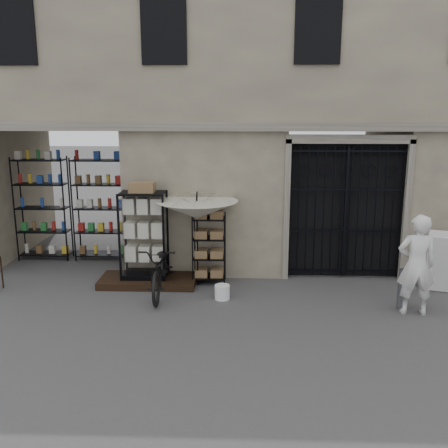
{
  "coord_description": "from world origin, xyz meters",
  "views": [
    {
      "loc": [
        -0.45,
        -8.32,
        3.62
      ],
      "look_at": [
        -0.8,
        1.4,
        1.35
      ],
      "focal_mm": 40.0,
      "sensor_mm": 36.0,
      "label": 1
    }
  ],
  "objects_px": {
    "wire_rack": "(209,250)",
    "market_umbrella": "(197,205)",
    "steel_bollard": "(402,289)",
    "bicycle": "(162,294)",
    "shopkeeper": "(412,313)",
    "white_bucket": "(222,292)",
    "display_cabinet": "(144,240)",
    "easel_sign": "(442,262)"
  },
  "relations": [
    {
      "from": "bicycle",
      "to": "steel_bollard",
      "type": "height_order",
      "value": "bicycle"
    },
    {
      "from": "market_umbrella",
      "to": "bicycle",
      "type": "relative_size",
      "value": 1.2
    },
    {
      "from": "wire_rack",
      "to": "market_umbrella",
      "type": "bearing_deg",
      "value": -165.27
    },
    {
      "from": "wire_rack",
      "to": "shopkeeper",
      "type": "xyz_separation_m",
      "value": [
        3.77,
        -1.48,
        -0.73
      ]
    },
    {
      "from": "white_bucket",
      "to": "easel_sign",
      "type": "xyz_separation_m",
      "value": [
        4.37,
        0.58,
        0.47
      ]
    },
    {
      "from": "wire_rack",
      "to": "easel_sign",
      "type": "xyz_separation_m",
      "value": [
        4.68,
        -0.33,
        -0.12
      ]
    },
    {
      "from": "display_cabinet",
      "to": "easel_sign",
      "type": "bearing_deg",
      "value": 16.41
    },
    {
      "from": "wire_rack",
      "to": "market_umbrella",
      "type": "height_order",
      "value": "market_umbrella"
    },
    {
      "from": "white_bucket",
      "to": "shopkeeper",
      "type": "xyz_separation_m",
      "value": [
        3.46,
        -0.56,
        -0.14
      ]
    },
    {
      "from": "market_umbrella",
      "to": "shopkeeper",
      "type": "xyz_separation_m",
      "value": [
        4.0,
        -1.34,
        -1.71
      ]
    },
    {
      "from": "market_umbrella",
      "to": "easel_sign",
      "type": "distance_m",
      "value": 5.04
    },
    {
      "from": "white_bucket",
      "to": "easel_sign",
      "type": "height_order",
      "value": "easel_sign"
    },
    {
      "from": "wire_rack",
      "to": "shopkeeper",
      "type": "distance_m",
      "value": 4.12
    },
    {
      "from": "display_cabinet",
      "to": "white_bucket",
      "type": "distance_m",
      "value": 2.02
    },
    {
      "from": "market_umbrella",
      "to": "bicycle",
      "type": "bearing_deg",
      "value": -141.51
    },
    {
      "from": "white_bucket",
      "to": "shopkeeper",
      "type": "height_order",
      "value": "white_bucket"
    },
    {
      "from": "white_bucket",
      "to": "display_cabinet",
      "type": "bearing_deg",
      "value": 153.8
    },
    {
      "from": "wire_rack",
      "to": "steel_bollard",
      "type": "xyz_separation_m",
      "value": [
        3.62,
        -1.27,
        -0.35
      ]
    },
    {
      "from": "wire_rack",
      "to": "steel_bollard",
      "type": "height_order",
      "value": "wire_rack"
    },
    {
      "from": "wire_rack",
      "to": "white_bucket",
      "type": "distance_m",
      "value": 1.13
    },
    {
      "from": "display_cabinet",
      "to": "market_umbrella",
      "type": "height_order",
      "value": "market_umbrella"
    },
    {
      "from": "steel_bollard",
      "to": "market_umbrella",
      "type": "bearing_deg",
      "value": 163.61
    },
    {
      "from": "display_cabinet",
      "to": "bicycle",
      "type": "relative_size",
      "value": 0.99
    },
    {
      "from": "wire_rack",
      "to": "shopkeeper",
      "type": "bearing_deg",
      "value": -37.99
    },
    {
      "from": "display_cabinet",
      "to": "easel_sign",
      "type": "height_order",
      "value": "display_cabinet"
    },
    {
      "from": "display_cabinet",
      "to": "shopkeeper",
      "type": "bearing_deg",
      "value": 3.56
    },
    {
      "from": "market_umbrella",
      "to": "steel_bollard",
      "type": "relative_size",
      "value": 3.11
    },
    {
      "from": "wire_rack",
      "to": "easel_sign",
      "type": "height_order",
      "value": "wire_rack"
    },
    {
      "from": "steel_bollard",
      "to": "wire_rack",
      "type": "bearing_deg",
      "value": 160.6
    },
    {
      "from": "shopkeeper",
      "to": "wire_rack",
      "type": "bearing_deg",
      "value": -17.94
    },
    {
      "from": "wire_rack",
      "to": "easel_sign",
      "type": "relative_size",
      "value": 1.27
    },
    {
      "from": "steel_bollard",
      "to": "shopkeeper",
      "type": "distance_m",
      "value": 0.46
    },
    {
      "from": "white_bucket",
      "to": "steel_bollard",
      "type": "distance_m",
      "value": 3.34
    },
    {
      "from": "shopkeeper",
      "to": "easel_sign",
      "type": "xyz_separation_m",
      "value": [
        0.91,
        1.15,
        0.61
      ]
    },
    {
      "from": "white_bucket",
      "to": "steel_bollard",
      "type": "bearing_deg",
      "value": -6.2
    },
    {
      "from": "market_umbrella",
      "to": "steel_bollard",
      "type": "bearing_deg",
      "value": -16.39
    },
    {
      "from": "wire_rack",
      "to": "display_cabinet",
      "type": "bearing_deg",
      "value": 167.67
    },
    {
      "from": "bicycle",
      "to": "shopkeeper",
      "type": "distance_m",
      "value": 4.74
    },
    {
      "from": "bicycle",
      "to": "easel_sign",
      "type": "bearing_deg",
      "value": 2.28
    },
    {
      "from": "display_cabinet",
      "to": "bicycle",
      "type": "height_order",
      "value": "display_cabinet"
    },
    {
      "from": "wire_rack",
      "to": "bicycle",
      "type": "height_order",
      "value": "wire_rack"
    },
    {
      "from": "bicycle",
      "to": "steel_bollard",
      "type": "xyz_separation_m",
      "value": [
        4.52,
        -0.6,
        0.38
      ]
    }
  ]
}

